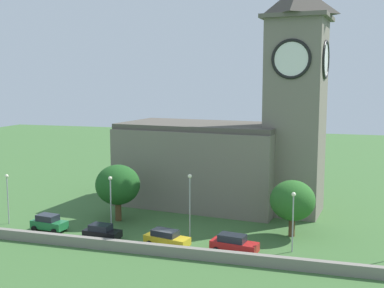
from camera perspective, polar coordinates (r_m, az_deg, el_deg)
ground_plane at (r=66.08m, az=0.52°, el=-7.56°), size 200.00×200.00×0.00m
church at (r=65.86m, az=4.50°, el=-0.06°), size 28.75×14.84×28.92m
quay_barrier at (r=49.56m, az=-5.32°, el=-12.15°), size 45.89×0.70×1.09m
car_green at (r=58.60m, az=-16.49°, el=-8.88°), size 4.33×2.55×1.91m
car_black at (r=54.17m, az=-10.56°, el=-10.15°), size 4.14×2.40×1.73m
car_yellow at (r=51.34m, az=-3.02°, el=-11.01°), size 5.06×2.83×1.76m
car_red at (r=49.53m, az=4.94°, el=-11.63°), size 4.96×2.66×1.93m
streetlamp_west_end at (r=62.28m, az=-20.90°, el=-5.09°), size 0.44×0.44×6.06m
streetlamp_west_mid at (r=56.12m, az=-9.56°, el=-5.85°), size 0.44×0.44×6.39m
streetlamp_central at (r=52.69m, az=-0.26°, el=-6.12°), size 0.44×0.44×7.17m
streetlamp_east_mid at (r=49.85m, az=11.81°, el=-7.78°), size 0.44×0.44×6.15m
tree_riverside_east at (r=60.09m, az=-8.73°, el=-4.78°), size 5.46×5.46×6.97m
tree_churchyard at (r=54.78m, az=11.74°, el=-6.54°), size 4.95×4.95×6.30m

